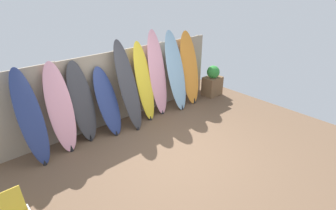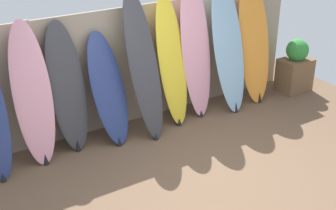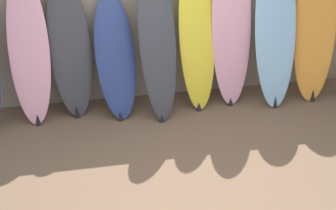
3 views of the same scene
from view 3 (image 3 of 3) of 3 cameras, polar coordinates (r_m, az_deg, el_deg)
ground at (r=5.09m, az=1.77°, el=-9.32°), size 7.68×7.68×0.00m
fence_back at (r=6.35m, az=-1.93°, el=8.57°), size 6.08×0.11×1.80m
surfboard_pink_1 at (r=6.00m, az=-16.58°, el=6.24°), size 0.53×0.55×1.88m
surfboard_charcoal_2 at (r=6.04m, az=-11.83°, el=6.61°), size 0.57×0.50×1.80m
surfboard_navy_3 at (r=6.00m, az=-6.43°, el=5.76°), size 0.57×0.67×1.57m
surfboard_charcoal_4 at (r=5.87m, az=-1.34°, el=8.24°), size 0.52×0.76×2.10m
surfboard_yellow_5 at (r=6.07m, az=3.58°, el=8.39°), size 0.55×0.56×1.99m
surfboard_pink_6 at (r=6.19m, az=7.76°, el=9.66°), size 0.58×0.48×2.21m
surfboard_skyblue_7 at (r=6.33m, az=12.98°, el=9.21°), size 0.57×0.67×2.13m
surfboard_orange_8 at (r=6.62m, az=17.51°, el=9.14°), size 0.65×0.66×2.05m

